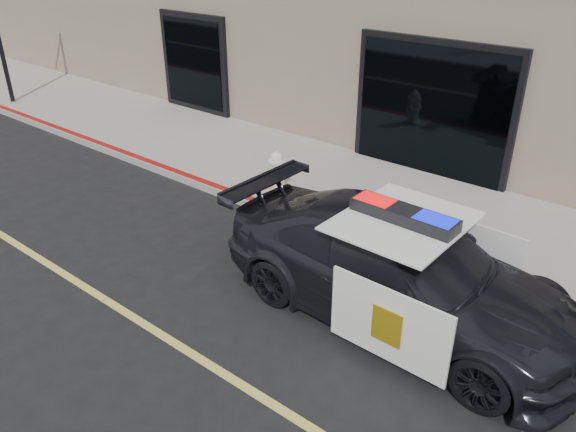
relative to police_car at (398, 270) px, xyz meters
The scene contains 4 objects.
ground 2.57m from the police_car, 110.84° to the right, with size 120.00×120.00×0.00m, color black.
sidewalk_n 3.15m from the police_car, 106.50° to the left, with size 60.00×3.50×0.15m, color gray.
police_car is the anchor object (origin of this frame).
fire_hydrant 4.01m from the police_car, 153.59° to the left, with size 0.40×0.55×0.88m.
Camera 1 is at (3.66, -3.49, 4.82)m, focal length 35.00 mm.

